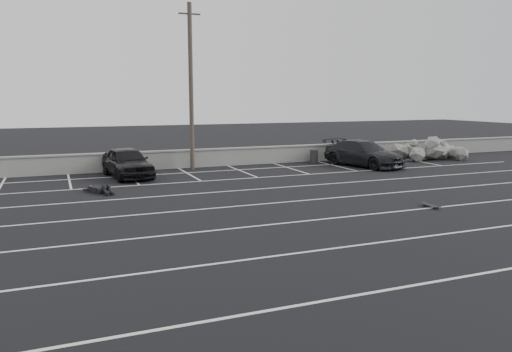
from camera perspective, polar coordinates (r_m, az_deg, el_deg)
name	(u,v)px	position (r m, az deg, el deg)	size (l,w,h in m)	color
ground	(332,218)	(17.16, 8.65, -4.81)	(120.00, 120.00, 0.00)	black
seawall	(211,157)	(29.78, -5.20, 2.16)	(50.00, 0.45, 1.06)	gray
stall_lines	(276,195)	(20.94, 2.29, -2.20)	(36.00, 20.05, 0.01)	silver
car_left	(127,162)	(26.41, -14.50, 1.54)	(1.84, 4.57, 1.56)	black
car_right	(364,153)	(30.45, 12.20, 2.55)	(2.14, 5.27, 1.53)	black
utility_pole	(191,87)	(28.45, -7.44, 10.08)	(1.22, 0.24, 9.18)	#4C4238
trash_bin	(314,156)	(31.53, 6.65, 2.26)	(0.55, 0.55, 0.81)	#29282B
riprap_pile	(430,152)	(35.30, 19.23, 2.65)	(5.13, 3.92, 1.20)	gray
person	(97,187)	(22.65, -17.76, -1.19)	(1.76, 2.48, 0.46)	black
skateboard	(431,206)	(19.70, 19.33, -3.22)	(0.22, 0.76, 0.09)	black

